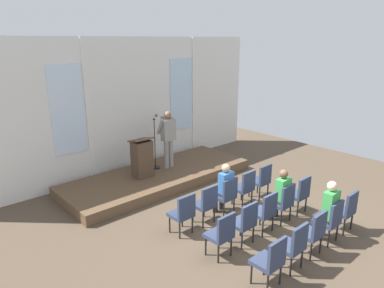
{
  "coord_description": "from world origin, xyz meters",
  "views": [
    {
      "loc": [
        -5.72,
        -3.96,
        4.07
      ],
      "look_at": [
        0.15,
        2.55,
        1.43
      ],
      "focal_mm": 32.71,
      "sensor_mm": 36.0,
      "label": 1
    }
  ],
  "objects_px": {
    "chair_r1_c0": "(222,233)",
    "audience_r0_c2": "(224,186)",
    "chair_r1_c2": "(265,210)",
    "audience_r1_c3": "(281,192)",
    "chair_r0_c2": "(226,194)",
    "chair_r1_c4": "(300,192)",
    "chair_r2_c3": "(330,219)",
    "chair_r1_c1": "(245,221)",
    "chair_r0_c0": "(183,212)",
    "lectern": "(142,158)",
    "chair_r0_c4": "(262,179)",
    "chair_r2_c2": "(313,231)",
    "chair_r2_c4": "(346,209)",
    "chair_r1_c3": "(283,201)",
    "chair_r2_c1": "(293,244)",
    "chair_r0_c1": "(206,202)",
    "audience_r2_c3": "(328,208)",
    "chair_r0_c3": "(245,186)",
    "chair_r2_c0": "(271,259)",
    "mic_stand": "(155,157)",
    "speaker": "(168,135)"
  },
  "relations": [
    {
      "from": "audience_r0_c2",
      "to": "chair_r0_c4",
      "type": "relative_size",
      "value": 1.36
    },
    {
      "from": "chair_r0_c3",
      "to": "chair_r1_c2",
      "type": "height_order",
      "value": "same"
    },
    {
      "from": "lectern",
      "to": "chair_r2_c4",
      "type": "bearing_deg",
      "value": -69.39
    },
    {
      "from": "lectern",
      "to": "audience_r0_c2",
      "type": "height_order",
      "value": "lectern"
    },
    {
      "from": "chair_r1_c1",
      "to": "chair_r0_c0",
      "type": "bearing_deg",
      "value": 121.09
    },
    {
      "from": "chair_r0_c1",
      "to": "chair_r1_c2",
      "type": "relative_size",
      "value": 1.0
    },
    {
      "from": "chair_r0_c1",
      "to": "chair_r0_c2",
      "type": "xyz_separation_m",
      "value": [
        0.68,
        0.0,
        0.0
      ]
    },
    {
      "from": "chair_r0_c4",
      "to": "chair_r1_c1",
      "type": "relative_size",
      "value": 1.0
    },
    {
      "from": "audience_r0_c2",
      "to": "chair_r0_c2",
      "type": "bearing_deg",
      "value": -90.0
    },
    {
      "from": "audience_r2_c3",
      "to": "mic_stand",
      "type": "bearing_deg",
      "value": 95.76
    },
    {
      "from": "chair_r2_c1",
      "to": "audience_r2_c3",
      "type": "height_order",
      "value": "audience_r2_c3"
    },
    {
      "from": "chair_r1_c2",
      "to": "chair_r2_c2",
      "type": "relative_size",
      "value": 1.0
    },
    {
      "from": "chair_r1_c3",
      "to": "chair_r2_c2",
      "type": "xyz_separation_m",
      "value": [
        -0.68,
        -1.13,
        0.0
      ]
    },
    {
      "from": "chair_r1_c1",
      "to": "audience_r0_c2",
      "type": "bearing_deg",
      "value": 60.69
    },
    {
      "from": "audience_r1_c3",
      "to": "chair_r0_c4",
      "type": "bearing_deg",
      "value": 56.92
    },
    {
      "from": "audience_r1_c3",
      "to": "chair_r2_c1",
      "type": "bearing_deg",
      "value": -138.32
    },
    {
      "from": "audience_r0_c2",
      "to": "chair_r2_c1",
      "type": "relative_size",
      "value": 1.36
    },
    {
      "from": "audience_r0_c2",
      "to": "chair_r2_c0",
      "type": "distance_m",
      "value": 2.71
    },
    {
      "from": "chair_r1_c2",
      "to": "chair_r2_c4",
      "type": "height_order",
      "value": "same"
    },
    {
      "from": "chair_r1_c4",
      "to": "chair_r2_c4",
      "type": "height_order",
      "value": "same"
    },
    {
      "from": "chair_r1_c2",
      "to": "audience_r1_c3",
      "type": "distance_m",
      "value": 0.71
    },
    {
      "from": "chair_r1_c3",
      "to": "chair_r1_c4",
      "type": "xyz_separation_m",
      "value": [
        0.68,
        0.0,
        0.0
      ]
    },
    {
      "from": "chair_r1_c4",
      "to": "chair_r0_c4",
      "type": "bearing_deg",
      "value": 90.0
    },
    {
      "from": "chair_r2_c1",
      "to": "chair_r2_c2",
      "type": "height_order",
      "value": "same"
    },
    {
      "from": "chair_r1_c0",
      "to": "chair_r2_c3",
      "type": "relative_size",
      "value": 1.0
    },
    {
      "from": "chair_r0_c0",
      "to": "chair_r1_c3",
      "type": "distance_m",
      "value": 2.33
    },
    {
      "from": "chair_r0_c4",
      "to": "chair_r0_c3",
      "type": "bearing_deg",
      "value": 180.0
    },
    {
      "from": "chair_r2_c0",
      "to": "chair_r2_c3",
      "type": "xyz_separation_m",
      "value": [
        2.04,
        0.0,
        0.0
      ]
    },
    {
      "from": "chair_r1_c0",
      "to": "chair_r2_c3",
      "type": "distance_m",
      "value": 2.33
    },
    {
      "from": "chair_r1_c0",
      "to": "audience_r0_c2",
      "type": "bearing_deg",
      "value": 41.69
    },
    {
      "from": "audience_r0_c2",
      "to": "chair_r0_c4",
      "type": "distance_m",
      "value": 1.37
    },
    {
      "from": "chair_r2_c4",
      "to": "audience_r0_c2",
      "type": "bearing_deg",
      "value": 120.18
    },
    {
      "from": "chair_r2_c3",
      "to": "audience_r2_c3",
      "type": "xyz_separation_m",
      "value": [
        -0.0,
        0.08,
        0.21
      ]
    },
    {
      "from": "audience_r1_c3",
      "to": "chair_r1_c4",
      "type": "relative_size",
      "value": 1.36
    },
    {
      "from": "lectern",
      "to": "chair_r0_c0",
      "type": "height_order",
      "value": "lectern"
    },
    {
      "from": "chair_r1_c1",
      "to": "chair_r2_c4",
      "type": "xyz_separation_m",
      "value": [
        2.04,
        -1.13,
        0.0
      ]
    },
    {
      "from": "chair_r1_c0",
      "to": "chair_r0_c2",
      "type": "bearing_deg",
      "value": 39.66
    },
    {
      "from": "chair_r0_c1",
      "to": "speaker",
      "type": "bearing_deg",
      "value": 67.73
    },
    {
      "from": "mic_stand",
      "to": "chair_r1_c4",
      "type": "xyz_separation_m",
      "value": [
        1.21,
        -4.19,
        -0.1
      ]
    },
    {
      "from": "chair_r2_c3",
      "to": "chair_r0_c0",
      "type": "bearing_deg",
      "value": 132.13
    },
    {
      "from": "chair_r1_c3",
      "to": "chair_r2_c1",
      "type": "xyz_separation_m",
      "value": [
        -1.36,
        -1.13,
        0.0
      ]
    },
    {
      "from": "chair_r0_c2",
      "to": "chair_r0_c4",
      "type": "bearing_deg",
      "value": 0.0
    },
    {
      "from": "chair_r0_c3",
      "to": "lectern",
      "type": "bearing_deg",
      "value": 113.61
    },
    {
      "from": "chair_r2_c2",
      "to": "chair_r2_c4",
      "type": "relative_size",
      "value": 1.0
    },
    {
      "from": "chair_r1_c2",
      "to": "chair_r1_c0",
      "type": "bearing_deg",
      "value": 180.0
    },
    {
      "from": "chair_r0_c2",
      "to": "audience_r1_c3",
      "type": "bearing_deg",
      "value": -56.92
    },
    {
      "from": "chair_r1_c0",
      "to": "chair_r2_c3",
      "type": "xyz_separation_m",
      "value": [
        2.04,
        -1.13,
        0.0
      ]
    },
    {
      "from": "chair_r0_c3",
      "to": "chair_r0_c2",
      "type": "bearing_deg",
      "value": 180.0
    },
    {
      "from": "chair_r1_c0",
      "to": "chair_r1_c4",
      "type": "relative_size",
      "value": 1.0
    },
    {
      "from": "mic_stand",
      "to": "chair_r0_c4",
      "type": "bearing_deg",
      "value": -68.47
    }
  ]
}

